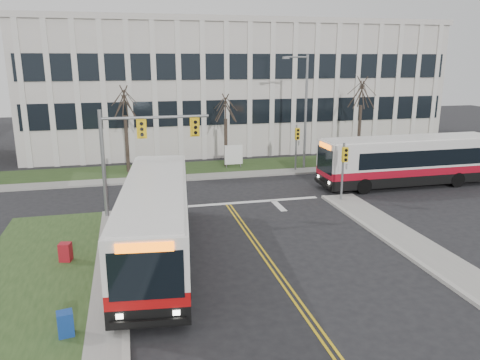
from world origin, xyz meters
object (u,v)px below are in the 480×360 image
object	(u,v)px
newspaper_box_red	(66,253)
streetlight	(304,106)
directory_sign	(234,155)
newspaper_box_blue	(66,325)
bus_main	(156,222)
bus_cross	(408,162)

from	to	relation	value
newspaper_box_red	streetlight	bearing A→B (deg)	55.64
directory_sign	newspaper_box_blue	world-z (taller)	directory_sign
bus_main	bus_cross	bearing A→B (deg)	31.42
streetlight	bus_main	bearing A→B (deg)	-130.11
bus_main	newspaper_box_red	xyz separation A→B (m)	(-4.04, 0.31, -1.24)
bus_main	bus_cross	world-z (taller)	bus_main
directory_sign	bus_main	size ratio (longest dim) A/B	0.16
directory_sign	newspaper_box_red	distance (m)	19.86
streetlight	bus_cross	bearing A→B (deg)	-50.82
bus_main	newspaper_box_blue	world-z (taller)	bus_main
bus_cross	bus_main	bearing A→B (deg)	-65.12
bus_cross	newspaper_box_blue	size ratio (longest dim) A/B	13.55
streetlight	newspaper_box_red	xyz separation A→B (m)	(-16.91, -14.97, -4.72)
bus_main	bus_cross	distance (m)	20.24
newspaper_box_blue	streetlight	bearing A→B (deg)	42.34
streetlight	bus_main	world-z (taller)	streetlight
bus_main	newspaper_box_blue	distance (m)	6.85
directory_sign	bus_cross	distance (m)	13.60
directory_sign	bus_main	bearing A→B (deg)	-113.88
newspaper_box_blue	newspaper_box_red	xyz separation A→B (m)	(-0.69, 6.15, 0.00)
newspaper_box_blue	newspaper_box_red	distance (m)	6.19
streetlight	newspaper_box_blue	bearing A→B (deg)	-127.53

